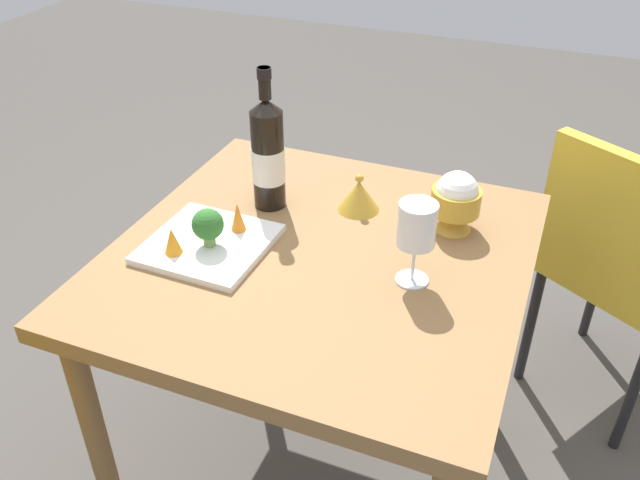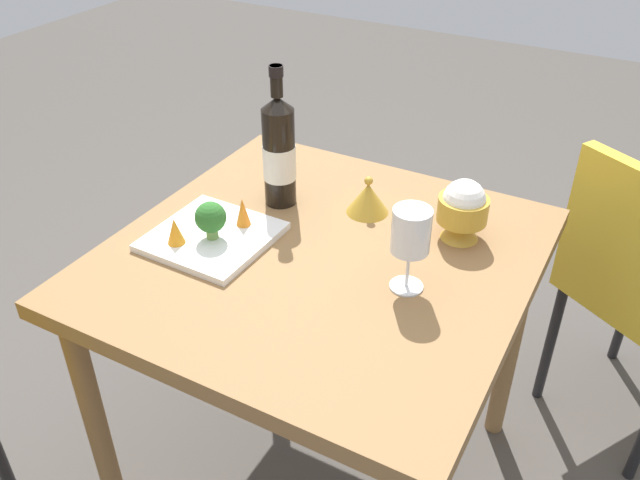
% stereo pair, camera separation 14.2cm
% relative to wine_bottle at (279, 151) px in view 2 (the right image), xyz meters
% --- Properties ---
extents(ground_plane, '(8.00, 8.00, 0.00)m').
position_rel_wine_bottle_xyz_m(ground_plane, '(0.14, 0.18, -0.87)').
color(ground_plane, '#4C4742').
extents(dining_table, '(0.87, 0.87, 0.73)m').
position_rel_wine_bottle_xyz_m(dining_table, '(0.14, 0.18, -0.22)').
color(dining_table, olive).
rests_on(dining_table, ground_plane).
extents(wine_bottle, '(0.08, 0.08, 0.34)m').
position_rel_wine_bottle_xyz_m(wine_bottle, '(0.00, 0.00, 0.00)').
color(wine_bottle, black).
rests_on(wine_bottle, dining_table).
extents(wine_glass, '(0.08, 0.08, 0.18)m').
position_rel_wine_bottle_xyz_m(wine_glass, '(0.17, 0.39, -0.00)').
color(wine_glass, white).
rests_on(wine_glass, dining_table).
extents(rice_bowl, '(0.11, 0.11, 0.14)m').
position_rel_wine_bottle_xyz_m(rice_bowl, '(-0.06, 0.43, -0.06)').
color(rice_bowl, gold).
rests_on(rice_bowl, dining_table).
extents(rice_bowl_lid, '(0.10, 0.10, 0.09)m').
position_rel_wine_bottle_xyz_m(rice_bowl_lid, '(-0.06, 0.20, -0.10)').
color(rice_bowl_lid, gold).
rests_on(rice_bowl_lid, dining_table).
extents(serving_plate, '(0.26, 0.26, 0.02)m').
position_rel_wine_bottle_xyz_m(serving_plate, '(0.21, -0.05, -0.13)').
color(serving_plate, white).
rests_on(serving_plate, dining_table).
extents(broccoli_floret, '(0.07, 0.07, 0.09)m').
position_rel_wine_bottle_xyz_m(broccoli_floret, '(0.23, -0.04, -0.07)').
color(broccoli_floret, '#729E4C').
rests_on(broccoli_floret, serving_plate).
extents(carrot_garnish_left, '(0.03, 0.03, 0.07)m').
position_rel_wine_bottle_xyz_m(carrot_garnish_left, '(0.15, -0.01, -0.08)').
color(carrot_garnish_left, orange).
rests_on(carrot_garnish_left, serving_plate).
extents(carrot_garnish_right, '(0.04, 0.04, 0.06)m').
position_rel_wine_bottle_xyz_m(carrot_garnish_right, '(0.28, -0.09, -0.09)').
color(carrot_garnish_right, orange).
rests_on(carrot_garnish_right, serving_plate).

